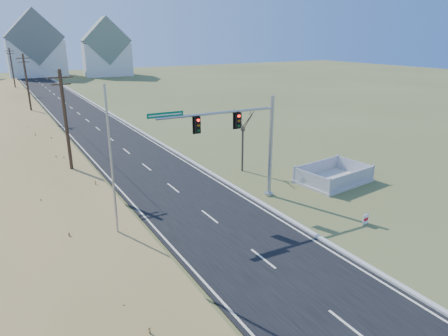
% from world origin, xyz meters
% --- Properties ---
extents(ground, '(260.00, 260.00, 0.00)m').
position_xyz_m(ground, '(0.00, 0.00, 0.00)').
color(ground, '#51572A').
rests_on(ground, ground).
extents(road, '(8.00, 180.00, 0.06)m').
position_xyz_m(road, '(0.00, 50.00, 0.03)').
color(road, black).
rests_on(road, ground).
extents(curb, '(0.30, 180.00, 0.18)m').
position_xyz_m(curb, '(4.15, 50.00, 0.09)').
color(curb, '#B2AFA8').
rests_on(curb, ground).
extents(utility_pole_near, '(1.80, 0.26, 9.00)m').
position_xyz_m(utility_pole_near, '(-6.50, 15.00, 4.68)').
color(utility_pole_near, '#422D1E').
rests_on(utility_pole_near, ground).
extents(utility_pole_mid, '(1.80, 0.26, 9.00)m').
position_xyz_m(utility_pole_mid, '(-6.50, 45.00, 4.68)').
color(utility_pole_mid, '#422D1E').
rests_on(utility_pole_mid, ground).
extents(utility_pole_far, '(1.80, 0.26, 9.00)m').
position_xyz_m(utility_pole_far, '(-6.50, 75.00, 4.68)').
color(utility_pole_far, '#422D1E').
rests_on(utility_pole_far, ground).
extents(condo_n, '(15.27, 10.20, 18.54)m').
position_xyz_m(condo_n, '(2.00, 112.00, 7.61)').
color(condo_n, white).
rests_on(condo_n, ground).
extents(condo_ne, '(14.12, 10.51, 16.52)m').
position_xyz_m(condo_ne, '(20.00, 104.00, 6.84)').
color(condo_ne, white).
rests_on(condo_ne, ground).
extents(traffic_signal_mast, '(9.31, 0.75, 7.41)m').
position_xyz_m(traffic_signal_mast, '(3.77, 5.23, 4.53)').
color(traffic_signal_mast, '#9EA0A5').
rests_on(traffic_signal_mast, ground).
extents(fence_enclosure, '(6.10, 4.51, 1.30)m').
position_xyz_m(fence_enclosure, '(11.88, 4.84, 0.27)').
color(fence_enclosure, '#B7B5AD').
rests_on(fence_enclosure, ground).
extents(open_sign, '(0.56, 0.12, 0.69)m').
position_xyz_m(open_sign, '(8.00, -1.86, 0.37)').
color(open_sign, white).
rests_on(open_sign, ground).
extents(flagpole, '(0.41, 0.41, 9.17)m').
position_xyz_m(flagpole, '(-6.39, 2.54, 3.66)').
color(flagpole, '#B7B5AD').
rests_on(flagpole, ground).
extents(bare_tree, '(2.17, 2.17, 5.74)m').
position_xyz_m(bare_tree, '(7.00, 10.93, 4.63)').
color(bare_tree, '#4C3F33').
rests_on(bare_tree, ground).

